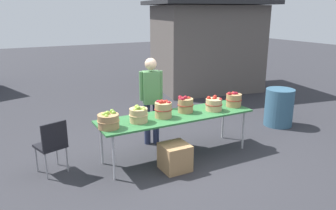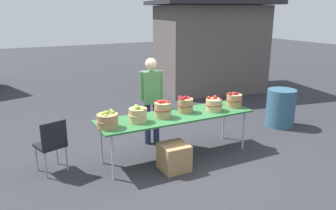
{
  "view_description": "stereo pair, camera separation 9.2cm",
  "coord_description": "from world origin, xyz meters",
  "px_view_note": "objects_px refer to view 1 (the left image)",
  "views": [
    {
      "loc": [
        -2.61,
        -4.6,
        2.45
      ],
      "look_at": [
        0.0,
        0.3,
        0.85
      ],
      "focal_mm": 35.11,
      "sensor_mm": 36.0,
      "label": 1
    },
    {
      "loc": [
        -2.53,
        -4.64,
        2.45
      ],
      "look_at": [
        0.0,
        0.3,
        0.85
      ],
      "focal_mm": 35.11,
      "sensor_mm": 36.0,
      "label": 2
    }
  ],
  "objects_px": {
    "produce_crate": "(175,157)",
    "apple_basket_red_1": "(185,104)",
    "apple_basket_red_0": "(163,109)",
    "market_table": "(176,117)",
    "trash_barrel": "(279,107)",
    "folding_chair": "(52,143)",
    "apple_basket_red_3": "(234,100)",
    "apple_basket_green_0": "(108,121)",
    "apple_basket_red_2": "(214,104)",
    "vendor_adult": "(151,95)",
    "apple_basket_green_1": "(139,114)"
  },
  "relations": [
    {
      "from": "apple_basket_red_3",
      "to": "vendor_adult",
      "type": "bearing_deg",
      "value": 150.63
    },
    {
      "from": "produce_crate",
      "to": "apple_basket_red_1",
      "type": "bearing_deg",
      "value": 46.43
    },
    {
      "from": "market_table",
      "to": "apple_basket_red_2",
      "type": "xyz_separation_m",
      "value": [
        0.72,
        -0.07,
        0.15
      ]
    },
    {
      "from": "folding_chair",
      "to": "produce_crate",
      "type": "relative_size",
      "value": 2.01
    },
    {
      "from": "apple_basket_red_3",
      "to": "produce_crate",
      "type": "bearing_deg",
      "value": -164.46
    },
    {
      "from": "apple_basket_red_1",
      "to": "produce_crate",
      "type": "relative_size",
      "value": 0.69
    },
    {
      "from": "market_table",
      "to": "apple_basket_red_3",
      "type": "xyz_separation_m",
      "value": [
        1.19,
        -0.03,
        0.16
      ]
    },
    {
      "from": "produce_crate",
      "to": "apple_basket_red_3",
      "type": "bearing_deg",
      "value": 15.54
    },
    {
      "from": "apple_basket_red_1",
      "to": "vendor_adult",
      "type": "height_order",
      "value": "vendor_adult"
    },
    {
      "from": "apple_basket_green_0",
      "to": "apple_basket_red_3",
      "type": "height_order",
      "value": "apple_basket_red_3"
    },
    {
      "from": "apple_basket_green_0",
      "to": "apple_basket_red_0",
      "type": "height_order",
      "value": "apple_basket_red_0"
    },
    {
      "from": "trash_barrel",
      "to": "folding_chair",
      "type": "bearing_deg",
      "value": -179.9
    },
    {
      "from": "apple_basket_red_2",
      "to": "apple_basket_green_1",
      "type": "bearing_deg",
      "value": 178.45
    },
    {
      "from": "apple_basket_red_3",
      "to": "folding_chair",
      "type": "relative_size",
      "value": 0.34
    },
    {
      "from": "trash_barrel",
      "to": "produce_crate",
      "type": "distance_m",
      "value": 3.15
    },
    {
      "from": "market_table",
      "to": "folding_chair",
      "type": "distance_m",
      "value": 2.02
    },
    {
      "from": "apple_basket_green_0",
      "to": "apple_basket_red_2",
      "type": "height_order",
      "value": "apple_basket_green_0"
    },
    {
      "from": "apple_basket_red_0",
      "to": "apple_basket_red_1",
      "type": "bearing_deg",
      "value": 9.13
    },
    {
      "from": "apple_basket_green_0",
      "to": "apple_basket_red_1",
      "type": "xyz_separation_m",
      "value": [
        1.43,
        0.15,
        0.02
      ]
    },
    {
      "from": "vendor_adult",
      "to": "apple_basket_red_1",
      "type": "bearing_deg",
      "value": 134.3
    },
    {
      "from": "apple_basket_red_0",
      "to": "produce_crate",
      "type": "height_order",
      "value": "apple_basket_red_0"
    },
    {
      "from": "apple_basket_green_1",
      "to": "trash_barrel",
      "type": "distance_m",
      "value": 3.53
    },
    {
      "from": "apple_basket_green_0",
      "to": "vendor_adult",
      "type": "relative_size",
      "value": 0.21
    },
    {
      "from": "apple_basket_red_1",
      "to": "apple_basket_red_3",
      "type": "distance_m",
      "value": 0.98
    },
    {
      "from": "apple_basket_red_0",
      "to": "apple_basket_red_2",
      "type": "xyz_separation_m",
      "value": [
        0.97,
        -0.07,
        -0.03
      ]
    },
    {
      "from": "apple_basket_red_1",
      "to": "trash_barrel",
      "type": "relative_size",
      "value": 0.36
    },
    {
      "from": "apple_basket_red_0",
      "to": "folding_chair",
      "type": "distance_m",
      "value": 1.81
    },
    {
      "from": "vendor_adult",
      "to": "trash_barrel",
      "type": "relative_size",
      "value": 2.0
    },
    {
      "from": "apple_basket_red_1",
      "to": "apple_basket_red_2",
      "type": "height_order",
      "value": "apple_basket_red_1"
    },
    {
      "from": "apple_basket_green_1",
      "to": "vendor_adult",
      "type": "relative_size",
      "value": 0.19
    },
    {
      "from": "produce_crate",
      "to": "market_table",
      "type": "bearing_deg",
      "value": 58.43
    },
    {
      "from": "market_table",
      "to": "produce_crate",
      "type": "xyz_separation_m",
      "value": [
        -0.27,
        -0.44,
        -0.5
      ]
    },
    {
      "from": "apple_basket_green_1",
      "to": "apple_basket_red_3",
      "type": "bearing_deg",
      "value": 0.03
    },
    {
      "from": "trash_barrel",
      "to": "apple_basket_green_1",
      "type": "bearing_deg",
      "value": -173.87
    },
    {
      "from": "apple_basket_red_3",
      "to": "folding_chair",
      "type": "xyz_separation_m",
      "value": [
        -3.18,
        0.36,
        -0.37
      ]
    },
    {
      "from": "vendor_adult",
      "to": "apple_basket_red_2",
      "type": "bearing_deg",
      "value": 152.75
    },
    {
      "from": "vendor_adult",
      "to": "produce_crate",
      "type": "relative_size",
      "value": 3.81
    },
    {
      "from": "apple_basket_red_0",
      "to": "market_table",
      "type": "bearing_deg",
      "value": -0.32
    },
    {
      "from": "apple_basket_red_0",
      "to": "folding_chair",
      "type": "bearing_deg",
      "value": 169.18
    },
    {
      "from": "trash_barrel",
      "to": "market_table",
      "type": "bearing_deg",
      "value": -172.99
    },
    {
      "from": "apple_basket_red_2",
      "to": "produce_crate",
      "type": "relative_size",
      "value": 0.71
    },
    {
      "from": "apple_basket_red_1",
      "to": "apple_basket_red_2",
      "type": "xyz_separation_m",
      "value": [
        0.5,
        -0.15,
        -0.02
      ]
    },
    {
      "from": "market_table",
      "to": "apple_basket_red_0",
      "type": "xyz_separation_m",
      "value": [
        -0.25,
        0.0,
        0.18
      ]
    },
    {
      "from": "apple_basket_green_1",
      "to": "apple_basket_red_0",
      "type": "xyz_separation_m",
      "value": [
        0.45,
        0.03,
        0.02
      ]
    },
    {
      "from": "apple_basket_green_0",
      "to": "produce_crate",
      "type": "relative_size",
      "value": 0.79
    },
    {
      "from": "apple_basket_green_0",
      "to": "apple_basket_green_1",
      "type": "height_order",
      "value": "apple_basket_green_1"
    },
    {
      "from": "apple_basket_red_0",
      "to": "apple_basket_red_1",
      "type": "distance_m",
      "value": 0.47
    },
    {
      "from": "trash_barrel",
      "to": "apple_basket_red_2",
      "type": "bearing_deg",
      "value": -168.69
    },
    {
      "from": "apple_basket_green_0",
      "to": "trash_barrel",
      "type": "bearing_deg",
      "value": 5.98
    },
    {
      "from": "market_table",
      "to": "folding_chair",
      "type": "bearing_deg",
      "value": 170.47
    }
  ]
}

